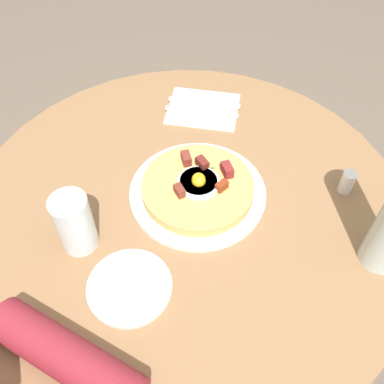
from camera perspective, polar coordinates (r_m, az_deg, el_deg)
ground_plane at (r=1.54m, az=-0.46°, el=-18.57°), size 6.00×6.00×0.00m
dining_table at (r=1.03m, az=-0.65°, el=-7.35°), size 0.91×0.91×0.74m
pizza_plate at (r=0.89m, az=0.75°, el=-0.10°), size 0.28×0.28×0.01m
breakfast_pizza at (r=0.88m, az=0.80°, el=0.76°), size 0.23×0.23×0.05m
bread_plate at (r=0.78m, az=-8.25°, el=-12.33°), size 0.15×0.15×0.01m
napkin at (r=1.09m, az=1.46°, el=10.95°), size 0.21×0.22×0.00m
fork at (r=1.10m, az=1.62°, el=11.73°), size 0.12×0.15×0.00m
knife at (r=1.07m, az=1.31°, el=10.53°), size 0.12×0.15×0.00m
water_glass at (r=0.80m, az=-15.27°, el=-3.98°), size 0.07×0.07×0.13m
salt_shaker at (r=0.94m, az=19.83°, el=1.23°), size 0.03×0.03×0.05m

